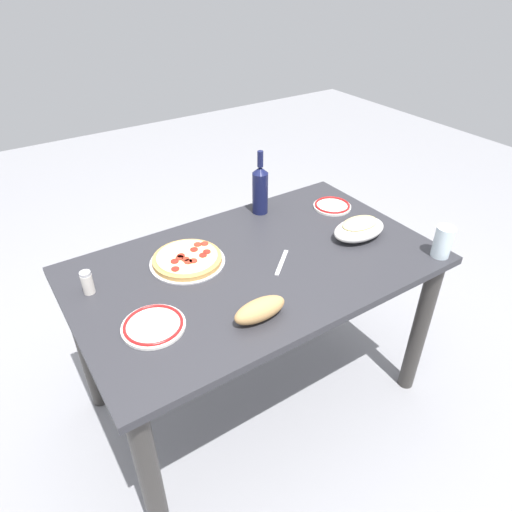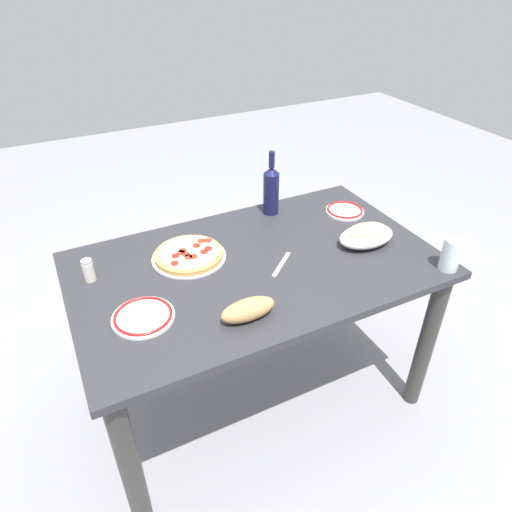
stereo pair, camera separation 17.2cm
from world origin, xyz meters
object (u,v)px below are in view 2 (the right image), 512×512
pepperoni_pizza (189,255)px  side_plate_far (345,211)px  side_plate_near (143,316)px  bread_loaf (248,310)px  dining_table (256,288)px  water_glass (451,254)px  spice_shaker (89,270)px  baked_pasta_dish (366,235)px  wine_bottle (271,189)px

pepperoni_pizza → side_plate_far: size_ratio=1.67×
pepperoni_pizza → side_plate_near: (-0.25, -0.26, -0.01)m
pepperoni_pizza → side_plate_near: pepperoni_pizza is taller
bread_loaf → dining_table: bearing=58.8°
side_plate_near → side_plate_far: 1.05m
pepperoni_pizza → bread_loaf: 0.42m
side_plate_near → side_plate_far: bearing=16.4°
water_glass → spice_shaker: bearing=156.6°
dining_table → baked_pasta_dish: bearing=-9.7°
dining_table → wine_bottle: wine_bottle is taller
wine_bottle → side_plate_near: (-0.71, -0.45, -0.11)m
side_plate_far → side_plate_near: bearing=-163.6°
side_plate_far → bread_loaf: (-0.70, -0.45, 0.03)m
pepperoni_pizza → spice_shaker: 0.37m
dining_table → wine_bottle: 0.47m
dining_table → bread_loaf: size_ratio=7.38×
dining_table → water_glass: size_ratio=10.92×
water_glass → bread_loaf: bearing=173.8°
pepperoni_pizza → wine_bottle: (0.45, 0.18, 0.10)m
side_plate_far → baked_pasta_dish: bearing=-107.7°
side_plate_near → spice_shaker: spice_shaker is taller
pepperoni_pizza → side_plate_near: bearing=-133.4°
pepperoni_pizza → dining_table: bearing=-33.5°
side_plate_far → dining_table: bearing=-161.9°
baked_pasta_dish → side_plate_far: 0.27m
side_plate_far → spice_shaker: spice_shaker is taller
dining_table → baked_pasta_dish: 0.49m
water_glass → side_plate_far: (-0.09, 0.53, -0.05)m
dining_table → water_glass: (0.63, -0.36, 0.19)m
bread_loaf → spice_shaker: 0.61m
dining_table → side_plate_far: size_ratio=7.99×
dining_table → side_plate_near: size_ratio=6.77×
dining_table → side_plate_far: (0.54, 0.18, 0.13)m
bread_loaf → pepperoni_pizza: bearing=97.5°
dining_table → pepperoni_pizza: pepperoni_pizza is taller
baked_pasta_dish → bread_loaf: size_ratio=1.28×
side_plate_far → spice_shaker: 1.12m
side_plate_far → water_glass: bearing=-80.7°
baked_pasta_dish → water_glass: (0.17, -0.28, 0.02)m
water_glass → dining_table: bearing=150.4°
side_plate_near → spice_shaker: size_ratio=2.34×
pepperoni_pizza → side_plate_far: bearing=2.4°
baked_pasta_dish → water_glass: 0.32m
dining_table → pepperoni_pizza: size_ratio=4.80×
baked_pasta_dish → water_glass: water_glass is taller
dining_table → side_plate_near: 0.50m
side_plate_far → pepperoni_pizza: bearing=-177.6°
pepperoni_pizza → water_glass: size_ratio=2.27×
side_plate_near → wine_bottle: bearing=32.3°
side_plate_near → baked_pasta_dish: bearing=2.6°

